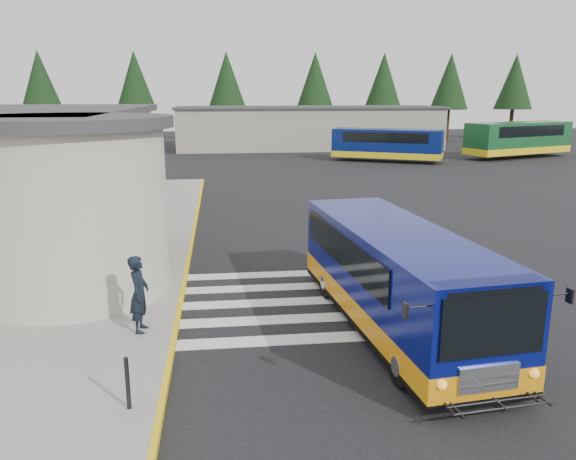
{
  "coord_description": "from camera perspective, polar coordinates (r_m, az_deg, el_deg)",
  "views": [
    {
      "loc": [
        -2.86,
        -15.07,
        5.55
      ],
      "look_at": [
        -1.12,
        -0.5,
        1.95
      ],
      "focal_mm": 35.0,
      "sensor_mm": 36.0,
      "label": 1
    }
  ],
  "objects": [
    {
      "name": "transit_bus",
      "position": [
        13.65,
        10.96,
        -5.2
      ],
      "size": [
        3.52,
        8.84,
        2.44
      ],
      "rotation": [
        0.0,
        0.0,
        0.11
      ],
      "color": "#080F60",
      "rests_on": "ground"
    },
    {
      "name": "crosswalk",
      "position": [
        15.49,
        2.44,
        -7.19
      ],
      "size": [
        8.0,
        5.35,
        0.01
      ],
      "color": "silver",
      "rests_on": "ground"
    },
    {
      "name": "far_bus_b",
      "position": [
        53.37,
        22.36,
        8.65
      ],
      "size": [
        10.54,
        6.27,
        2.63
      ],
      "rotation": [
        0.0,
        0.0,
        1.93
      ],
      "color": "#134821",
      "rests_on": "ground"
    },
    {
      "name": "far_bus_a",
      "position": [
        47.25,
        10.05,
        8.65
      ],
      "size": [
        9.01,
        6.18,
        2.28
      ],
      "rotation": [
        0.0,
        0.0,
        1.11
      ],
      "color": "#071654",
      "rests_on": "ground"
    },
    {
      "name": "pedestrian_b",
      "position": [
        14.66,
        -21.16,
        -5.44
      ],
      "size": [
        0.9,
        0.97,
        1.61
      ],
      "primitive_type": "imported",
      "rotation": [
        0.0,
        0.0,
        -1.1
      ],
      "color": "black",
      "rests_on": "sidewalk"
    },
    {
      "name": "sidewalk",
      "position": [
        20.77,
        -23.74,
        -2.69
      ],
      "size": [
        10.0,
        34.0,
        0.15
      ],
      "primitive_type": "cube",
      "color": "gray",
      "rests_on": "ground"
    },
    {
      "name": "station_building",
      "position": [
        23.57,
        -26.63,
        5.07
      ],
      "size": [
        12.7,
        18.7,
        4.8
      ],
      "color": "beige",
      "rests_on": "ground"
    },
    {
      "name": "curb_strip",
      "position": [
        19.88,
        -9.97,
        -2.39
      ],
      "size": [
        0.12,
        34.0,
        0.16
      ],
      "primitive_type": "cube",
      "color": "yellow",
      "rests_on": "ground"
    },
    {
      "name": "depot_building",
      "position": [
        57.86,
        2.06,
        10.38
      ],
      "size": [
        26.4,
        8.4,
        4.2
      ],
      "color": "gray",
      "rests_on": "ground"
    },
    {
      "name": "bollard",
      "position": [
        10.48,
        -15.98,
        -14.74
      ],
      "size": [
        0.08,
        0.08,
        0.97
      ],
      "primitive_type": "cylinder",
      "color": "black",
      "rests_on": "sidewalk"
    },
    {
      "name": "tree_line",
      "position": [
        65.72,
        1.25,
        14.86
      ],
      "size": [
        58.4,
        4.4,
        10.0
      ],
      "color": "black",
      "rests_on": "ground"
    },
    {
      "name": "pedestrian_a",
      "position": [
        13.39,
        -14.88,
        -6.29
      ],
      "size": [
        0.49,
        0.69,
        1.81
      ],
      "primitive_type": "imported",
      "rotation": [
        0.0,
        0.0,
        1.49
      ],
      "color": "black",
      "rests_on": "sidewalk"
    },
    {
      "name": "ground",
      "position": [
        16.31,
        3.74,
        -6.12
      ],
      "size": [
        140.0,
        140.0,
        0.0
      ],
      "primitive_type": "plane",
      "color": "black",
      "rests_on": "ground"
    }
  ]
}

